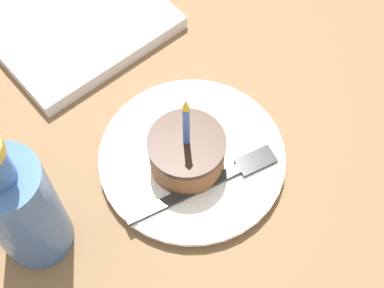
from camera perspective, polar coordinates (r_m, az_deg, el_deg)
The scene contains 6 objects.
ground_plane at distance 0.65m, azimuth 1.20°, elevation -3.21°, with size 2.40×2.40×0.04m.
plate at distance 0.62m, azimuth -0.00°, elevation -1.44°, with size 0.22×0.22×0.02m.
cake_slice at distance 0.59m, azimuth -0.57°, elevation -0.86°, with size 0.09×0.09×0.13m.
fork at distance 0.60m, azimuth 2.23°, elevation -3.95°, with size 0.18×0.06×0.00m.
bottle at distance 0.54m, azimuth -17.85°, elevation -6.50°, with size 0.07×0.07×0.20m.
marble_board at distance 0.77m, azimuth -12.32°, elevation 12.70°, with size 0.23×0.21×0.02m.
Camera 1 is at (-0.20, -0.21, 0.56)m, focal length 50.00 mm.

